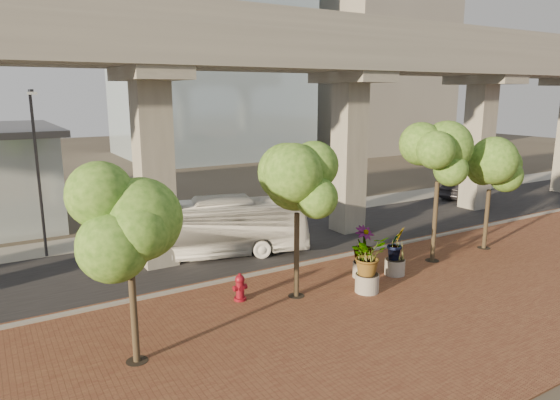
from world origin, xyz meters
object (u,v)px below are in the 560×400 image
parked_car (458,189)px  fire_hydrant (240,287)px  planter_front (368,258)px  transit_bus (203,229)px

parked_car → fire_hydrant: 26.26m
planter_front → fire_hydrant: bearing=158.0°
parked_car → fire_hydrant: (-24.58, -9.26, -0.11)m
fire_hydrant → transit_bus: bearing=81.1°
fire_hydrant → planter_front: size_ratio=0.46×
fire_hydrant → planter_front: bearing=-22.0°
fire_hydrant → planter_front: 5.54m
parked_car → planter_front: 22.57m
parked_car → fire_hydrant: size_ratio=3.82×
transit_bus → parked_car: 23.84m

